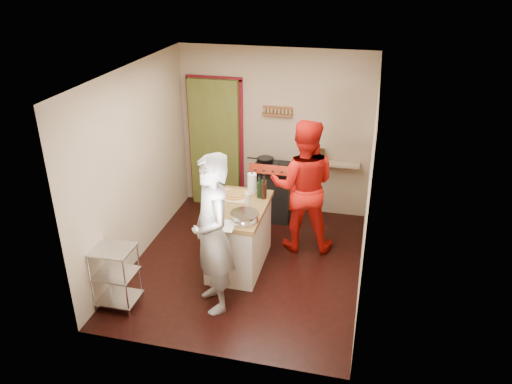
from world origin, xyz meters
TOP-DOWN VIEW (x-y plane):
  - floor at (0.00, 0.00)m, footprint 3.50×3.50m
  - back_wall at (-0.64, 1.78)m, footprint 3.00×0.44m
  - left_wall at (-1.50, 0.00)m, footprint 0.04×3.50m
  - right_wall at (1.50, 0.00)m, footprint 0.04×3.50m
  - ceiling at (0.00, 0.00)m, footprint 3.00×3.50m
  - stove at (0.05, 1.42)m, footprint 0.60×0.63m
  - wire_shelving at (-1.28, -1.20)m, footprint 0.48×0.40m
  - island at (-0.09, -0.04)m, footprint 0.69×1.26m
  - person_stripe at (-0.16, -0.92)m, footprint 0.78×0.84m
  - person_red at (0.63, 0.64)m, footprint 1.00×0.82m

SIDE VIEW (x-z plane):
  - floor at x=0.00m, z-range 0.00..0.00m
  - wire_shelving at x=-1.28m, z-range 0.04..0.84m
  - stove at x=0.05m, z-range -0.05..0.95m
  - island at x=-0.09m, z-range -0.13..1.07m
  - person_red at x=0.63m, z-range 0.00..1.89m
  - person_stripe at x=-0.16m, z-range 0.00..1.93m
  - back_wall at x=-0.64m, z-range -0.17..2.43m
  - left_wall at x=-1.50m, z-range 0.00..2.60m
  - right_wall at x=1.50m, z-range 0.00..2.60m
  - ceiling at x=0.00m, z-range 2.60..2.62m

